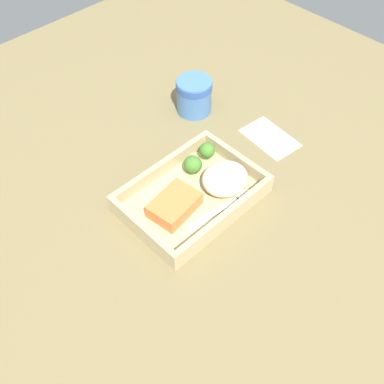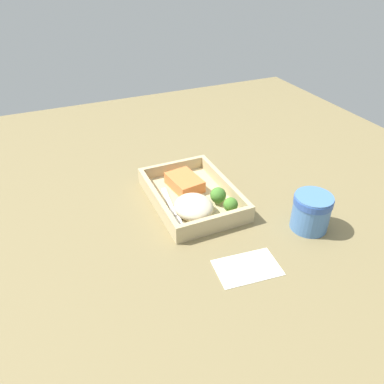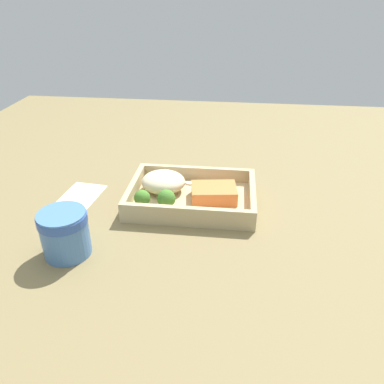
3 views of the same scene
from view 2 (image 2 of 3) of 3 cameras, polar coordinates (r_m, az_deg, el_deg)
name	(u,v)px [view 2 (image 2 of 3)]	position (r cm, az deg, el deg)	size (l,w,h in cm)	color
ground_plane	(192,204)	(95.35, 0.00, -1.85)	(160.00, 160.00, 2.00)	olive
takeout_tray	(192,199)	(94.43, 0.00, -1.06)	(27.55, 19.48, 1.20)	tan
tray_rim	(192,192)	(93.20, 0.00, 0.05)	(27.55, 19.48, 3.19)	tan
salmon_fillet	(186,182)	(97.06, -0.98, 1.52)	(9.72, 6.82, 3.08)	orange
mashed_potatoes	(194,207)	(86.80, 0.27, -2.28)	(9.95, 9.04, 4.50)	beige
broccoli_floret_1	(218,195)	(90.95, 4.00, -0.51)	(3.91, 3.91, 4.25)	#8AAE5F
broccoli_floret_2	(231,205)	(87.57, 5.91, -1.99)	(3.45, 3.45, 4.25)	#7C9C5A
fork	(171,208)	(90.03, -3.17, -2.44)	(15.88, 3.75, 0.44)	white
paper_cup	(312,210)	(87.62, 17.75, -2.67)	(8.62, 8.62, 8.61)	#4775B3
receipt_slip	(247,267)	(77.51, 8.42, -11.29)	(8.14, 12.84, 0.24)	white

